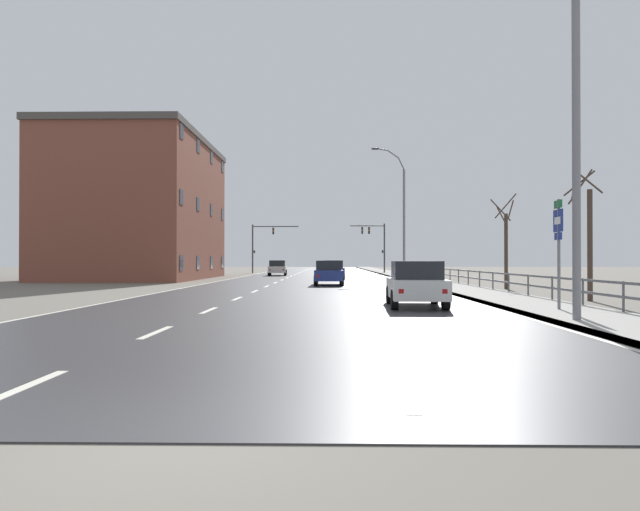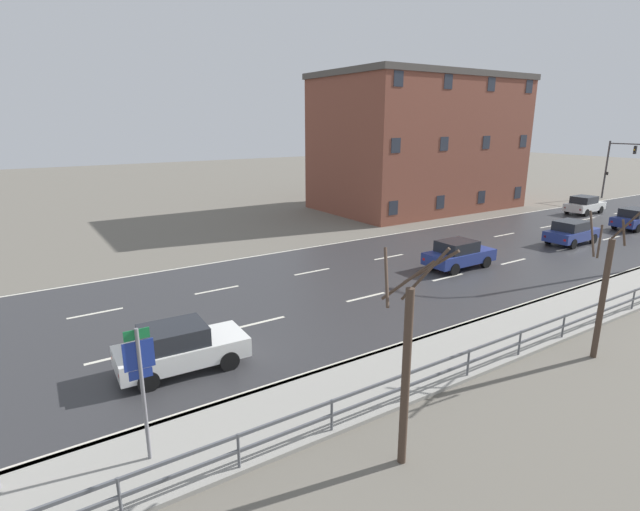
% 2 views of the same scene
% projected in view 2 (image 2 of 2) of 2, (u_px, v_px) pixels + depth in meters
% --- Properties ---
extents(ground_plane, '(160.00, 160.00, 0.12)m').
position_uv_depth(ground_plane, '(599.00, 229.00, 37.10)').
color(ground_plane, '#666056').
extents(guardrail, '(0.07, 33.66, 1.00)m').
position_uv_depth(guardrail, '(439.00, 369.00, 14.47)').
color(guardrail, '#515459').
rests_on(guardrail, ground).
extents(highway_sign, '(0.09, 0.68, 3.45)m').
position_uv_depth(highway_sign, '(141.00, 379.00, 10.99)').
color(highway_sign, slate).
rests_on(highway_sign, ground).
extents(traffic_signal_left, '(5.67, 0.36, 5.92)m').
position_uv_depth(traffic_signal_left, '(618.00, 161.00, 49.60)').
color(traffic_signal_left, '#38383A').
rests_on(traffic_signal_left, ground).
extents(car_distant, '(1.95, 4.16, 1.57)m').
position_uv_depth(car_distant, '(572.00, 232.00, 31.97)').
color(car_distant, navy).
rests_on(car_distant, ground).
extents(car_far_left, '(1.97, 4.17, 1.57)m').
position_uv_depth(car_far_left, '(180.00, 347.00, 15.67)').
color(car_far_left, silver).
rests_on(car_far_left, ground).
extents(car_mid_centre, '(1.84, 4.10, 1.57)m').
position_uv_depth(car_mid_centre, '(459.00, 254.00, 26.70)').
color(car_mid_centre, navy).
rests_on(car_mid_centre, ground).
extents(car_near_right, '(2.00, 4.19, 1.57)m').
position_uv_depth(car_near_right, '(584.00, 205.00, 42.49)').
color(car_near_right, silver).
rests_on(car_near_right, ground).
extents(car_far_right, '(1.95, 4.16, 1.57)m').
position_uv_depth(car_far_right, '(636.00, 218.00, 36.46)').
color(car_far_right, navy).
rests_on(car_far_right, ground).
extents(brick_building, '(11.26, 18.11, 11.91)m').
position_uv_depth(brick_building, '(419.00, 143.00, 44.72)').
color(brick_building, brown).
rests_on(brick_building, ground).
extents(bare_tree_near, '(1.39, 1.68, 5.28)m').
position_uv_depth(bare_tree_near, '(407.00, 364.00, 10.98)').
color(bare_tree_near, '#423328').
rests_on(bare_tree_near, ground).
extents(bare_tree_mid, '(1.59, 1.68, 5.35)m').
position_uv_depth(bare_tree_mid, '(603.00, 290.00, 16.12)').
color(bare_tree_mid, '#423328').
rests_on(bare_tree_mid, ground).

